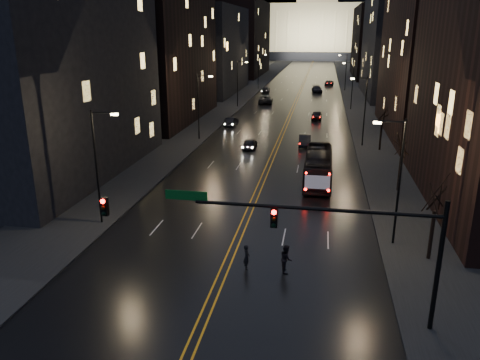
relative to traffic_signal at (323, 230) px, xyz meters
The scene contains 35 objects.
ground 7.81m from the traffic_signal, behind, with size 900.00×900.00×0.00m, color black.
road 130.24m from the traffic_signal, 92.60° to the left, with size 20.00×320.00×0.02m, color black.
sidewalk_left 131.62m from the traffic_signal, 98.71° to the left, with size 8.00×320.00×0.16m, color black.
sidewalk_right 130.35m from the traffic_signal, 86.44° to the left, with size 8.00×320.00×0.16m, color black.
center_line 130.24m from the traffic_signal, 92.60° to the left, with size 0.62×320.00×0.01m, color orange.
building_left_near 35.26m from the traffic_signal, 140.72° to the left, with size 12.00×28.00×22.00m, color black.
building_left_mid 60.99m from the traffic_signal, 116.48° to the left, with size 12.00×30.00×28.00m, color black.
building_left_far 95.98m from the traffic_signal, 106.30° to the left, with size 12.00×34.00×20.00m, color black.
building_left_dist 142.73m from the traffic_signal, 100.88° to the left, with size 12.00×40.00×24.00m, color black.
building_right_mid 93.57m from the traffic_signal, 80.68° to the left, with size 12.00×34.00×26.00m, color black.
building_right_dist 140.94m from the traffic_signal, 83.85° to the left, with size 12.00×40.00×22.00m, color black.
capitol 250.36m from the traffic_signal, 91.35° to the left, with size 90.00×50.00×58.50m.
traffic_signal is the anchor object (origin of this frame).
streetlamp_right_near 11.14m from the traffic_signal, 63.88° to the left, with size 2.13×0.25×9.00m.
streetlamp_left_near 19.48m from the traffic_signal, 149.10° to the left, with size 2.13×0.25×9.00m.
streetlamp_right_mid 40.30m from the traffic_signal, 83.01° to the left, with size 2.13×0.25×9.00m.
streetlamp_left_mid 43.36m from the traffic_signal, 112.68° to the left, with size 2.13×0.25×9.00m.
streetlamp_right_far 70.18m from the traffic_signal, 85.99° to the left, with size 2.13×0.25×9.00m.
streetlamp_left_far 71.97m from the traffic_signal, 103.43° to the left, with size 2.13×0.25×9.00m.
streetlamp_right_dist 100.12m from the traffic_signal, 87.19° to the left, with size 2.13×0.25×9.00m.
streetlamp_left_dist 101.39m from the traffic_signal, 99.49° to the left, with size 2.13×0.25×9.00m.
tree_right_near 10.71m from the traffic_signal, 48.45° to the left, with size 2.40×2.40×6.65m.
tree_right_mid 23.13m from the traffic_signal, 72.13° to the left, with size 2.40×2.40×6.65m.
tree_right_far 38.67m from the traffic_signal, 79.43° to the left, with size 2.40×2.40×6.65m.
bus 24.27m from the traffic_signal, 90.97° to the left, with size 2.56×10.93×3.05m, color black.
oncoming_car_a 37.59m from the traffic_signal, 104.25° to the left, with size 1.63×4.04×1.38m, color black.
oncoming_car_b 52.68m from the traffic_signal, 105.93° to the left, with size 1.51×4.32×1.42m, color black.
oncoming_car_c 76.72m from the traffic_signal, 98.99° to the left, with size 2.68×5.81×1.62m, color black.
oncoming_car_d 94.45m from the traffic_signal, 98.63° to the left, with size 2.00×4.91×1.42m, color black.
receding_car_a 39.41m from the traffic_signal, 93.41° to the left, with size 1.53×4.40×1.45m, color black.
receding_car_b 58.90m from the traffic_signal, 91.13° to the left, with size 1.69×4.21×1.43m, color black.
receding_car_c 95.89m from the traffic_signal, 91.06° to the left, with size 2.22×5.46×1.58m, color black.
receding_car_d 112.32m from the traffic_signal, 89.34° to the left, with size 2.26×4.91×1.36m, color black.
pedestrian_a 7.84m from the traffic_signal, 133.72° to the left, with size 0.61×0.40×1.66m, color black.
pedestrian_b 6.72m from the traffic_signal, 112.98° to the left, with size 0.89×0.49×1.82m, color black.
Camera 1 is at (5.55, -21.53, 14.46)m, focal length 35.00 mm.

